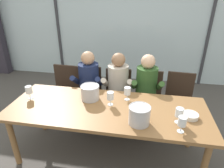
% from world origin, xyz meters
% --- Properties ---
extents(ground, '(14.00, 14.00, 0.00)m').
position_xyz_m(ground, '(0.00, 1.00, 0.00)').
color(ground, '#4C4742').
extents(window_glass_panel, '(7.60, 0.03, 2.60)m').
position_xyz_m(window_glass_panel, '(0.00, 2.60, 1.30)').
color(window_glass_panel, silver).
rests_on(window_glass_panel, ground).
extents(window_mullion_left, '(0.06, 0.06, 2.60)m').
position_xyz_m(window_mullion_left, '(-1.71, 2.58, 1.30)').
color(window_mullion_left, '#38383D').
rests_on(window_mullion_left, ground).
extents(window_mullion_right, '(0.06, 0.06, 2.60)m').
position_xyz_m(window_mullion_right, '(1.71, 2.58, 1.30)').
color(window_mullion_right, '#38383D').
rests_on(window_mullion_right, ground).
extents(hillside_vineyard, '(13.60, 2.40, 2.15)m').
position_xyz_m(hillside_vineyard, '(0.00, 6.64, 1.08)').
color(hillside_vineyard, '#477A38').
rests_on(hillside_vineyard, ground).
extents(dining_table, '(2.40, 0.90, 0.75)m').
position_xyz_m(dining_table, '(0.00, 0.00, 0.67)').
color(dining_table, olive).
rests_on(dining_table, ground).
extents(chair_near_curtain, '(0.46, 0.46, 0.87)m').
position_xyz_m(chair_near_curtain, '(-0.94, 0.88, 0.51)').
color(chair_near_curtain, '#332319').
rests_on(chair_near_curtain, ground).
extents(chair_left_of_center, '(0.48, 0.48, 0.87)m').
position_xyz_m(chair_left_of_center, '(-0.50, 0.87, 0.51)').
color(chair_left_of_center, '#332319').
rests_on(chair_left_of_center, ground).
extents(chair_center, '(0.48, 0.48, 0.87)m').
position_xyz_m(chair_center, '(0.01, 0.86, 0.51)').
color(chair_center, '#332319').
rests_on(chair_center, ground).
extents(chair_right_of_center, '(0.47, 0.47, 0.87)m').
position_xyz_m(chair_right_of_center, '(0.51, 0.86, 0.51)').
color(chair_right_of_center, '#332319').
rests_on(chair_right_of_center, ground).
extents(chair_near_window_right, '(0.47, 0.47, 0.87)m').
position_xyz_m(chair_near_window_right, '(0.99, 0.89, 0.51)').
color(chair_near_window_right, '#332319').
rests_on(chair_near_window_right, ground).
extents(person_navy_polo, '(0.48, 0.63, 1.19)m').
position_xyz_m(person_navy_polo, '(-0.45, 0.72, 0.68)').
color(person_navy_polo, '#192347').
rests_on(person_navy_polo, ground).
extents(person_beige_jumper, '(0.48, 0.62, 1.19)m').
position_xyz_m(person_beige_jumper, '(0.02, 0.72, 0.68)').
color(person_beige_jumper, '#B7AD9E').
rests_on(person_beige_jumper, ground).
extents(person_olive_shirt, '(0.48, 0.63, 1.19)m').
position_xyz_m(person_olive_shirt, '(0.46, 0.72, 0.68)').
color(person_olive_shirt, '#2D5123').
rests_on(person_olive_shirt, ground).
extents(ice_bucket_primary, '(0.23, 0.23, 0.20)m').
position_xyz_m(ice_bucket_primary, '(0.39, -0.24, 0.85)').
color(ice_bucket_primary, '#B7B7BC').
rests_on(ice_bucket_primary, dining_table).
extents(ice_bucket_secondary, '(0.24, 0.24, 0.19)m').
position_xyz_m(ice_bucket_secondary, '(-0.25, 0.17, 0.84)').
color(ice_bucket_secondary, '#B7B7BC').
rests_on(ice_bucket_secondary, dining_table).
extents(tasting_bowl, '(0.17, 0.17, 0.05)m').
position_xyz_m(tasting_bowl, '(0.95, -0.04, 0.77)').
color(tasting_bowl, silver).
rests_on(tasting_bowl, dining_table).
extents(wine_glass_by_left_taster, '(0.08, 0.08, 0.17)m').
position_xyz_m(wine_glass_by_left_taster, '(0.22, 0.23, 0.86)').
color(wine_glass_by_left_taster, silver).
rests_on(wine_glass_by_left_taster, dining_table).
extents(wine_glass_near_bucket, '(0.08, 0.08, 0.17)m').
position_xyz_m(wine_glass_near_bucket, '(0.81, -0.30, 0.86)').
color(wine_glass_near_bucket, silver).
rests_on(wine_glass_near_bucket, dining_table).
extents(wine_glass_center_pour, '(0.08, 0.08, 0.17)m').
position_xyz_m(wine_glass_center_pour, '(0.81, -0.15, 0.86)').
color(wine_glass_center_pour, silver).
rests_on(wine_glass_center_pour, dining_table).
extents(wine_glass_by_right_taster, '(0.08, 0.08, 0.17)m').
position_xyz_m(wine_glass_by_right_taster, '(-1.03, 0.04, 0.87)').
color(wine_glass_by_right_taster, silver).
rests_on(wine_glass_by_right_taster, dining_table).
extents(wine_glass_spare_empty, '(0.08, 0.08, 0.17)m').
position_xyz_m(wine_glass_spare_empty, '(0.03, 0.07, 0.86)').
color(wine_glass_spare_empty, silver).
rests_on(wine_glass_spare_empty, dining_table).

